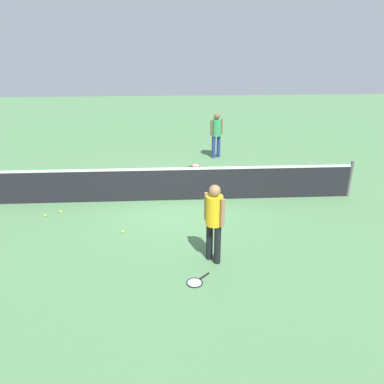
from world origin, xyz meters
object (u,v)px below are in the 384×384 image
Objects in this scene: tennis_ball_baseline at (217,230)px; tennis_ball_midcourt at (61,212)px; tennis_ball_near_player at (45,215)px; tennis_racket_far_player at (195,166)px; player_far_side at (216,132)px; tennis_ball_by_net at (123,232)px; tennis_racket_near_player at (196,282)px; player_near_side at (214,217)px.

tennis_ball_midcourt is at bearing 163.02° from tennis_ball_baseline.
tennis_racket_far_player is at bearing 42.82° from tennis_ball_near_player.
tennis_ball_by_net is (-2.91, -5.84, -0.98)m from player_far_side.
tennis_racket_far_player is at bearing 86.32° from tennis_racket_near_player.
tennis_ball_baseline is at bearing -13.31° from tennis_ball_near_player.
tennis_ball_by_net is 1.00× the size of tennis_ball_midcourt.
tennis_ball_midcourt is (-4.68, -4.64, -0.98)m from player_far_side.
player_near_side is 7.20m from player_far_side.
player_far_side is at bearing 80.64° from tennis_racket_near_player.
player_near_side is at bearing -97.06° from player_far_side.
player_far_side is at bearing 82.94° from player_near_side.
tennis_racket_far_player is (-0.86, -0.98, -1.00)m from player_far_side.
tennis_ball_baseline is at bearing -0.75° from tennis_ball_by_net.
tennis_ball_midcourt is (-3.80, 2.50, -0.98)m from player_near_side.
player_near_side is 1.00× the size of player_far_side.
tennis_ball_by_net is at bearing -25.36° from tennis_ball_near_player.
player_near_side is at bearing -29.15° from tennis_ball_near_player.
tennis_ball_midcourt is at bearing 146.61° from player_near_side.
player_near_side is 25.76× the size of tennis_ball_by_net.
tennis_ball_near_player is (-5.02, -4.84, -0.98)m from player_far_side.
tennis_ball_near_player is at bearing 166.69° from tennis_ball_baseline.
player_far_side reaches higher than tennis_racket_near_player.
player_far_side is at bearing 83.60° from tennis_ball_baseline.
player_near_side reaches higher than tennis_ball_midcourt.
tennis_racket_far_player is (0.03, 6.17, -1.00)m from player_near_side.
player_near_side reaches higher than tennis_racket_near_player.
tennis_ball_near_player is 0.39m from tennis_ball_midcourt.
tennis_ball_by_net is at bearing -112.86° from tennis_racket_far_player.
player_near_side is at bearing -32.84° from tennis_ball_by_net.
player_near_side is 2.92× the size of tennis_racket_far_player.
player_near_side reaches higher than tennis_racket_far_player.
tennis_ball_near_player is at bearing 140.62° from tennis_racket_near_player.
tennis_racket_near_player is at bearing -99.36° from player_far_side.
tennis_ball_by_net is at bearing -116.44° from player_far_side.
tennis_ball_baseline is (4.36, -1.03, 0.00)m from tennis_ball_near_player.
player_far_side is 2.92× the size of tennis_racket_far_player.
tennis_ball_midcourt reaches higher than tennis_racket_far_player.
tennis_ball_by_net and tennis_ball_baseline have the same top height.
tennis_ball_near_player is at bearing -136.05° from player_far_side.
tennis_racket_far_player is 5.30m from tennis_ball_midcourt.
tennis_ball_near_player is (-4.14, 2.31, -0.98)m from player_near_side.
player_near_side is 3.17× the size of tennis_racket_near_player.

